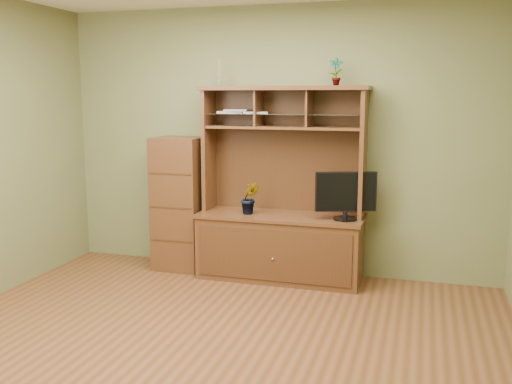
% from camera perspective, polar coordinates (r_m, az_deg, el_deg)
% --- Properties ---
extents(room, '(4.54, 4.04, 2.74)m').
position_cam_1_polar(room, '(3.95, -5.34, 2.89)').
color(room, '#532F17').
rests_on(room, ground).
extents(media_hutch, '(1.66, 0.61, 1.90)m').
position_cam_1_polar(media_hutch, '(5.68, 2.49, -3.48)').
color(media_hutch, '#412612').
rests_on(media_hutch, room).
extents(monitor, '(0.56, 0.23, 0.46)m').
position_cam_1_polar(monitor, '(5.41, 8.96, -0.27)').
color(monitor, black).
rests_on(monitor, media_hutch).
extents(orchid_plant, '(0.21, 0.19, 0.32)m').
position_cam_1_polar(orchid_plant, '(5.62, -0.64, -0.60)').
color(orchid_plant, '#295A1F').
rests_on(orchid_plant, media_hutch).
extents(top_plant, '(0.15, 0.11, 0.26)m').
position_cam_1_polar(top_plant, '(5.51, 7.98, 11.85)').
color(top_plant, '#275D20').
rests_on(top_plant, media_hutch).
extents(reed_diffuser, '(0.05, 0.05, 0.27)m').
position_cam_1_polar(reed_diffuser, '(5.80, -3.68, 11.55)').
color(reed_diffuser, silver).
rests_on(reed_diffuser, media_hutch).
extents(magazines, '(0.56, 0.25, 0.04)m').
position_cam_1_polar(magazines, '(5.73, -1.62, 8.03)').
color(magazines, '#9D9DA1').
rests_on(magazines, media_hutch).
extents(side_cabinet, '(0.49, 0.45, 1.38)m').
position_cam_1_polar(side_cabinet, '(6.02, -7.63, -1.14)').
color(side_cabinet, '#412612').
rests_on(side_cabinet, room).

